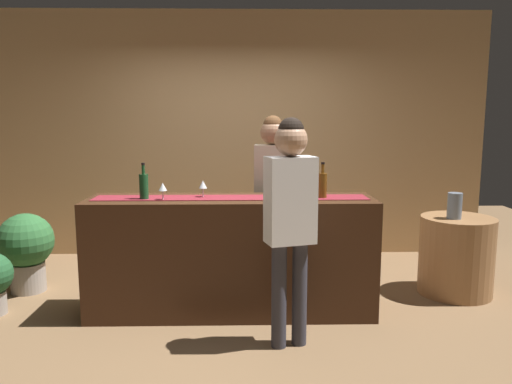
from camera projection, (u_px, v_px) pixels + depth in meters
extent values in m
plane|color=brown|center=(232.00, 311.00, 4.27)|extent=(10.00, 10.00, 0.00)
cube|color=tan|center=(235.00, 135.00, 5.92)|extent=(6.00, 0.12, 2.90)
cube|color=#3D2314|center=(231.00, 256.00, 4.19)|extent=(2.41, 0.60, 1.00)
cube|color=maroon|center=(231.00, 198.00, 4.11)|extent=(2.29, 0.28, 0.01)
cylinder|color=brown|center=(322.00, 186.00, 4.09)|extent=(0.07, 0.07, 0.21)
cylinder|color=brown|center=(323.00, 169.00, 4.07)|extent=(0.03, 0.03, 0.08)
cylinder|color=black|center=(323.00, 163.00, 4.06)|extent=(0.03, 0.03, 0.02)
cylinder|color=#194723|center=(144.00, 187.00, 4.03)|extent=(0.07, 0.07, 0.21)
cylinder|color=#194723|center=(143.00, 170.00, 4.00)|extent=(0.03, 0.03, 0.08)
cylinder|color=black|center=(143.00, 164.00, 4.00)|extent=(0.03, 0.03, 0.02)
cylinder|color=silver|center=(203.00, 197.00, 4.14)|extent=(0.06, 0.06, 0.00)
cylinder|color=silver|center=(203.00, 193.00, 4.13)|extent=(0.01, 0.01, 0.08)
cone|color=silver|center=(203.00, 184.00, 4.12)|extent=(0.07, 0.07, 0.06)
cylinder|color=silver|center=(285.00, 196.00, 4.18)|extent=(0.06, 0.06, 0.00)
cylinder|color=silver|center=(285.00, 192.00, 4.17)|extent=(0.01, 0.01, 0.08)
cone|color=silver|center=(285.00, 184.00, 4.16)|extent=(0.07, 0.07, 0.06)
cylinder|color=silver|center=(163.00, 200.00, 4.00)|extent=(0.06, 0.06, 0.00)
cylinder|color=silver|center=(163.00, 195.00, 4.00)|extent=(0.01, 0.01, 0.08)
cone|color=silver|center=(163.00, 187.00, 3.99)|extent=(0.07, 0.07, 0.06)
cylinder|color=#26262B|center=(280.00, 249.00, 4.78)|extent=(0.11, 0.11, 0.79)
cylinder|color=#26262B|center=(264.00, 249.00, 4.79)|extent=(0.11, 0.11, 0.79)
cube|color=beige|center=(273.00, 177.00, 4.68)|extent=(0.36, 0.23, 0.62)
sphere|color=#9E7051|center=(273.00, 132.00, 4.62)|extent=(0.24, 0.24, 0.24)
sphere|color=brown|center=(273.00, 125.00, 4.61)|extent=(0.18, 0.18, 0.18)
cylinder|color=#33333D|center=(279.00, 296.00, 3.55)|extent=(0.11, 0.11, 0.78)
cylinder|color=#33333D|center=(299.00, 293.00, 3.60)|extent=(0.11, 0.11, 0.78)
cube|color=white|center=(290.00, 200.00, 3.47)|extent=(0.38, 0.29, 0.62)
sphere|color=tan|center=(291.00, 140.00, 3.40)|extent=(0.23, 0.23, 0.23)
sphere|color=black|center=(291.00, 130.00, 3.39)|extent=(0.18, 0.18, 0.18)
cylinder|color=#996B42|center=(456.00, 256.00, 4.65)|extent=(0.68, 0.68, 0.74)
cylinder|color=slate|center=(455.00, 206.00, 4.52)|extent=(0.13, 0.13, 0.24)
cylinder|color=#9E9389|center=(28.00, 277.00, 4.74)|extent=(0.32, 0.32, 0.28)
sphere|color=#2D6633|center=(26.00, 241.00, 4.68)|extent=(0.52, 0.52, 0.52)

